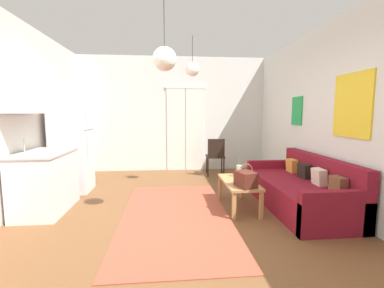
{
  "coord_description": "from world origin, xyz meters",
  "views": [
    {
      "loc": [
        -0.15,
        -3.15,
        1.45
      ],
      "look_at": [
        0.28,
        1.46,
        0.9
      ],
      "focal_mm": 24.69,
      "sensor_mm": 36.0,
      "label": 1
    }
  ],
  "objects_px": {
    "bamboo_vase": "(239,171)",
    "refrigerator": "(72,145)",
    "pendant_lamp_near": "(165,59)",
    "handbag": "(246,179)",
    "pendant_lamp_far": "(192,69)",
    "coffee_table": "(239,185)",
    "accent_chair": "(216,155)",
    "couch": "(301,191)"
  },
  "relations": [
    {
      "from": "bamboo_vase",
      "to": "refrigerator",
      "type": "distance_m",
      "value": 3.04
    },
    {
      "from": "couch",
      "to": "pendant_lamp_near",
      "type": "height_order",
      "value": "pendant_lamp_near"
    },
    {
      "from": "coffee_table",
      "to": "pendant_lamp_far",
      "type": "relative_size",
      "value": 1.38
    },
    {
      "from": "couch",
      "to": "pendant_lamp_far",
      "type": "bearing_deg",
      "value": 144.62
    },
    {
      "from": "bamboo_vase",
      "to": "pendant_lamp_near",
      "type": "bearing_deg",
      "value": -147.43
    },
    {
      "from": "bamboo_vase",
      "to": "refrigerator",
      "type": "bearing_deg",
      "value": 162.41
    },
    {
      "from": "refrigerator",
      "to": "accent_chair",
      "type": "height_order",
      "value": "refrigerator"
    },
    {
      "from": "accent_chair",
      "to": "pendant_lamp_near",
      "type": "distance_m",
      "value": 3.25
    },
    {
      "from": "handbag",
      "to": "refrigerator",
      "type": "height_order",
      "value": "refrigerator"
    },
    {
      "from": "refrigerator",
      "to": "accent_chair",
      "type": "distance_m",
      "value": 3.01
    },
    {
      "from": "pendant_lamp_near",
      "to": "pendant_lamp_far",
      "type": "bearing_deg",
      "value": 72.65
    },
    {
      "from": "bamboo_vase",
      "to": "handbag",
      "type": "bearing_deg",
      "value": -96.15
    },
    {
      "from": "handbag",
      "to": "pendant_lamp_near",
      "type": "bearing_deg",
      "value": -170.92
    },
    {
      "from": "handbag",
      "to": "refrigerator",
      "type": "bearing_deg",
      "value": 152.32
    },
    {
      "from": "bamboo_vase",
      "to": "accent_chair",
      "type": "bearing_deg",
      "value": 91.24
    },
    {
      "from": "couch",
      "to": "pendant_lamp_far",
      "type": "xyz_separation_m",
      "value": [
        -1.57,
        1.12,
        1.97
      ]
    },
    {
      "from": "accent_chair",
      "to": "handbag",
      "type": "bearing_deg",
      "value": 93.32
    },
    {
      "from": "coffee_table",
      "to": "refrigerator",
      "type": "height_order",
      "value": "refrigerator"
    },
    {
      "from": "coffee_table",
      "to": "pendant_lamp_near",
      "type": "xyz_separation_m",
      "value": [
        -1.1,
        -0.51,
        1.73
      ]
    },
    {
      "from": "pendant_lamp_near",
      "to": "pendant_lamp_far",
      "type": "relative_size",
      "value": 1.21
    },
    {
      "from": "pendant_lamp_far",
      "to": "couch",
      "type": "bearing_deg",
      "value": -35.38
    },
    {
      "from": "pendant_lamp_near",
      "to": "coffee_table",
      "type": "bearing_deg",
      "value": 24.79
    },
    {
      "from": "accent_chair",
      "to": "pendant_lamp_near",
      "type": "bearing_deg",
      "value": 70.41
    },
    {
      "from": "bamboo_vase",
      "to": "pendant_lamp_far",
      "type": "distance_m",
      "value": 2.01
    },
    {
      "from": "coffee_table",
      "to": "bamboo_vase",
      "type": "bearing_deg",
      "value": 74.67
    },
    {
      "from": "coffee_table",
      "to": "pendant_lamp_far",
      "type": "bearing_deg",
      "value": 120.03
    },
    {
      "from": "handbag",
      "to": "pendant_lamp_far",
      "type": "bearing_deg",
      "value": 113.87
    },
    {
      "from": "handbag",
      "to": "accent_chair",
      "type": "xyz_separation_m",
      "value": [
        0.02,
        2.42,
        -0.04
      ]
    },
    {
      "from": "couch",
      "to": "handbag",
      "type": "bearing_deg",
      "value": -164.44
    },
    {
      "from": "accent_chair",
      "to": "pendant_lamp_near",
      "type": "relative_size",
      "value": 1.0
    },
    {
      "from": "refrigerator",
      "to": "pendant_lamp_far",
      "type": "relative_size",
      "value": 2.41
    },
    {
      "from": "bamboo_vase",
      "to": "refrigerator",
      "type": "relative_size",
      "value": 0.24
    },
    {
      "from": "coffee_table",
      "to": "accent_chair",
      "type": "distance_m",
      "value": 2.09
    },
    {
      "from": "bamboo_vase",
      "to": "couch",
      "type": "bearing_deg",
      "value": -18.36
    },
    {
      "from": "bamboo_vase",
      "to": "handbag",
      "type": "relative_size",
      "value": 1.21
    },
    {
      "from": "couch",
      "to": "coffee_table",
      "type": "distance_m",
      "value": 0.97
    },
    {
      "from": "bamboo_vase",
      "to": "pendant_lamp_far",
      "type": "height_order",
      "value": "pendant_lamp_far"
    },
    {
      "from": "handbag",
      "to": "accent_chair",
      "type": "relative_size",
      "value": 0.39
    },
    {
      "from": "couch",
      "to": "pendant_lamp_near",
      "type": "bearing_deg",
      "value": -167.86
    },
    {
      "from": "accent_chair",
      "to": "pendant_lamp_far",
      "type": "xyz_separation_m",
      "value": [
        -0.63,
        -1.03,
        1.74
      ]
    },
    {
      "from": "coffee_table",
      "to": "accent_chair",
      "type": "xyz_separation_m",
      "value": [
        0.02,
        2.08,
        0.13
      ]
    },
    {
      "from": "pendant_lamp_near",
      "to": "pendant_lamp_far",
      "type": "distance_m",
      "value": 1.64
    }
  ]
}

